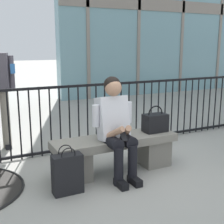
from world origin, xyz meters
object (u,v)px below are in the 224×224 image
at_px(seated_person_with_phone, 116,124).
at_px(handbag_on_bench, 155,122).
at_px(stone_bench, 115,151).
at_px(shopping_bag, 67,174).

distance_m(seated_person_with_phone, handbag_on_bench, 0.66).
bearing_deg(stone_bench, shopping_bag, -157.44).
xyz_separation_m(seated_person_with_phone, shopping_bag, (-0.67, -0.17, -0.43)).
bearing_deg(seated_person_with_phone, handbag_on_bench, 10.47).
bearing_deg(stone_bench, seated_person_with_phone, -115.80).
bearing_deg(handbag_on_bench, seated_person_with_phone, -169.53).
bearing_deg(shopping_bag, stone_bench, 22.56).
relative_size(stone_bench, seated_person_with_phone, 1.32).
relative_size(stone_bench, shopping_bag, 3.01).
bearing_deg(handbag_on_bench, shopping_bag, -167.38).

